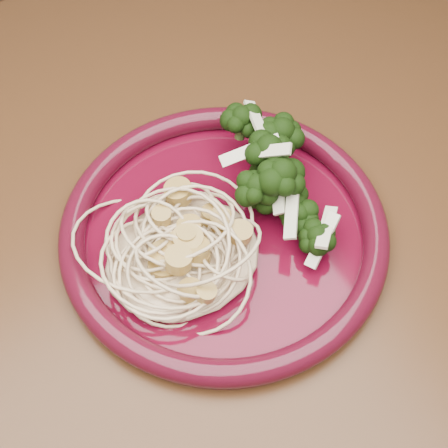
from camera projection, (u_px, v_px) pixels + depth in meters
The scene contains 6 objects.
dining_table at pixel (171, 279), 0.66m from camera, with size 1.20×0.80×0.75m.
dinner_plate at pixel (224, 230), 0.56m from camera, with size 0.33×0.33×0.02m.
spaghetti_pile at pixel (182, 251), 0.53m from camera, with size 0.14×0.12×0.03m, color beige.
scallop_cluster at pixel (180, 227), 0.50m from camera, with size 0.12×0.12×0.04m, color #B99444, non-canonical shape.
broccoli_pile at pixel (272, 184), 0.56m from camera, with size 0.09×0.14×0.05m, color black.
onion_garnish at pixel (275, 162), 0.54m from camera, with size 0.06×0.09×0.06m, color beige, non-canonical shape.
Camera 1 is at (-0.12, -0.31, 1.22)m, focal length 50.00 mm.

